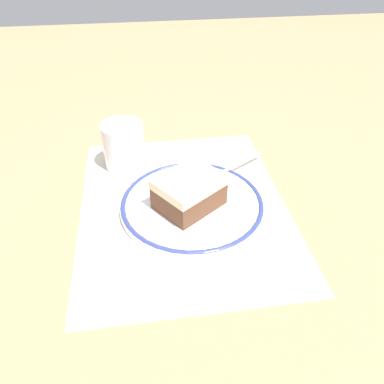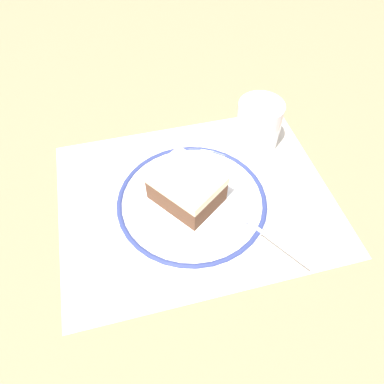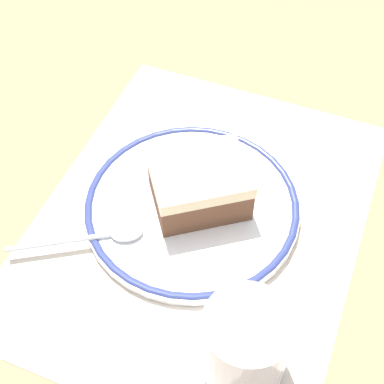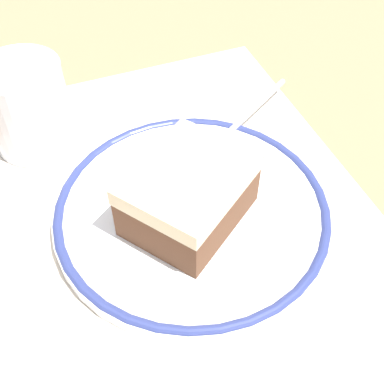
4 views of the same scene
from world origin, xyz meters
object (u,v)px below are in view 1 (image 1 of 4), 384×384
(cup, at_px, (124,148))
(spoon, at_px, (223,171))
(plate, at_px, (192,204))
(cake_slice, at_px, (189,192))

(cup, bearing_deg, spoon, 67.82)
(plate, distance_m, cup, 0.18)
(cake_slice, xyz_separation_m, spoon, (-0.08, 0.07, -0.02))
(cake_slice, distance_m, cup, 0.18)
(plate, height_order, cup, cup)
(cup, bearing_deg, plate, 36.38)
(cake_slice, height_order, cup, cup)
(plate, relative_size, cup, 2.78)
(cake_slice, bearing_deg, plate, 140.98)
(plate, xyz_separation_m, spoon, (-0.07, 0.07, 0.01))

